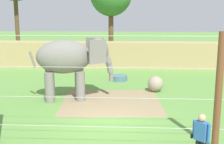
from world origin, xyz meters
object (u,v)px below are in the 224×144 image
object	(u,v)px
enrichment_ball	(155,84)
water_tub	(119,78)
elephant	(71,59)
zookeeper	(201,139)

from	to	relation	value
enrichment_ball	water_tub	size ratio (longest dim) A/B	0.83
elephant	enrichment_ball	distance (m)	5.20
zookeeper	water_tub	distance (m)	11.76
enrichment_ball	water_tub	bearing A→B (deg)	128.76
water_tub	zookeeper	bearing A→B (deg)	-76.54
enrichment_ball	zookeeper	xyz separation A→B (m)	(0.53, -8.68, 0.47)
elephant	zookeeper	bearing A→B (deg)	-53.43
elephant	water_tub	world-z (taller)	elephant
enrichment_ball	water_tub	xyz separation A→B (m)	(-2.20, 2.74, -0.27)
water_tub	elephant	bearing A→B (deg)	-117.95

